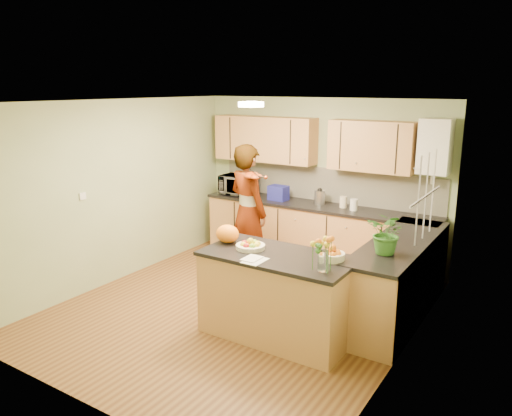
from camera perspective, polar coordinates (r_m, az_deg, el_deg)
The scene contains 28 objects.
floor at distance 6.26m, azimuth -2.05°, elevation -11.47°, with size 4.50×4.50×0.00m, color brown.
ceiling at distance 5.66m, azimuth -2.27°, elevation 12.06°, with size 4.00×4.50×0.02m, color silver.
wall_back at distance 7.75m, azimuth 7.36°, elevation 3.14°, with size 4.00×0.02×2.50m, color gray.
wall_front at distance 4.26m, azimuth -19.72°, elevation -6.55°, with size 4.00×0.02×2.50m, color gray.
wall_left at distance 7.14m, azimuth -15.50°, elevation 1.82°, with size 0.02×4.50×2.50m, color gray.
wall_right at distance 5.01m, azimuth 17.05°, elevation -3.31°, with size 0.02×4.50×2.50m, color gray.
back_counter at distance 7.62m, azimuth 6.89°, elevation -3.05°, with size 3.64×0.62×0.94m.
right_counter at distance 6.12m, azimuth 16.01°, elevation -7.84°, with size 0.62×2.24×0.94m.
splashback at distance 7.70m, azimuth 7.97°, elevation 2.68°, with size 3.60×0.02×0.52m, color beige.
upper_cabinets at distance 7.58m, azimuth 5.73°, elevation 7.54°, with size 3.20×0.34×0.70m.
boiler at distance 6.95m, azimuth 19.79°, elevation 6.61°, with size 0.40×0.30×0.86m.
window_right at distance 5.51m, azimuth 18.91°, elevation 1.29°, with size 0.01×1.30×1.05m.
light_switch at distance 6.74m, azimuth -19.20°, elevation 1.29°, with size 0.02×0.09×0.09m, color white.
ceiling_lamp at distance 5.91m, azimuth -0.57°, elevation 11.77°, with size 0.30×0.30×0.07m.
peninsula_island at distance 5.48m, azimuth 2.49°, elevation -9.93°, with size 1.63×0.83×0.93m.
fruit_dish at distance 5.47m, azimuth -0.63°, elevation -4.22°, with size 0.32×0.32×0.11m.
orange_bowl at distance 5.18m, azimuth 8.69°, elevation -5.20°, with size 0.26×0.26×0.15m.
flower_vase at distance 4.80m, azimuth 7.72°, elevation -3.81°, with size 0.24×0.24×0.45m.
orange_bag at distance 5.67m, azimuth -3.28°, elevation -2.95°, with size 0.27×0.23×0.21m, color orange.
papers at distance 5.11m, azimuth -0.12°, elevation -6.00°, with size 0.20×0.27×0.01m, color white.
violinist at distance 6.99m, azimuth -0.92°, elevation -0.42°, with size 0.69×0.46×1.90m, color #DEA388.
violin at distance 6.58m, azimuth -0.54°, elevation 3.77°, with size 0.65×0.26×0.13m, color #571905, non-canonical shape.
microwave at distance 8.13m, azimuth -2.03°, elevation 2.65°, with size 0.57×0.38×0.31m, color white.
blue_box at distance 7.74m, azimuth 2.57°, elevation 1.74°, with size 0.28×0.21×0.23m, color navy.
kettle at distance 7.50m, azimuth 7.30°, elevation 1.28°, with size 0.15×0.15×0.29m.
jar_cream at distance 7.37m, azimuth 9.95°, elevation 0.68°, with size 0.11×0.11×0.17m, color beige.
jar_white at distance 7.22m, azimuth 11.11°, elevation 0.36°, with size 0.11×0.11×0.16m, color white.
potted_plant at distance 5.41m, azimuth 14.86°, elevation -2.79°, with size 0.41×0.36×0.46m, color #316923.
Camera 1 is at (3.22, -4.65, 2.68)m, focal length 35.00 mm.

